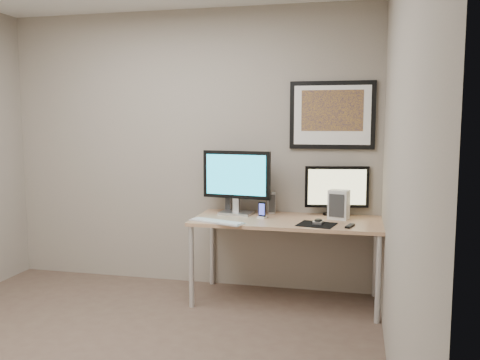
{
  "coord_description": "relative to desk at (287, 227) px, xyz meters",
  "views": [
    {
      "loc": [
        1.58,
        -2.92,
        1.58
      ],
      "look_at": [
        0.65,
        1.1,
        1.09
      ],
      "focal_mm": 38.0,
      "sensor_mm": 36.0,
      "label": 1
    }
  ],
  "objects": [
    {
      "name": "phone_dock",
      "position": [
        -0.21,
        -0.0,
        0.14
      ],
      "size": [
        0.08,
        0.08,
        0.14
      ],
      "primitive_type": "cube",
      "rotation": [
        0.0,
        0.0,
        -0.3
      ],
      "color": "black",
      "rests_on": "desk"
    },
    {
      "name": "speaker_left",
      "position": [
        -0.58,
        0.26,
        0.14
      ],
      "size": [
        0.06,
        0.06,
        0.16
      ],
      "primitive_type": "cylinder",
      "rotation": [
        0.0,
        0.0,
        0.02
      ],
      "color": "#B6B5BB",
      "rests_on": "desk"
    },
    {
      "name": "fan_unit",
      "position": [
        0.43,
        0.11,
        0.19
      ],
      "size": [
        0.19,
        0.16,
        0.25
      ],
      "primitive_type": "cube",
      "rotation": [
        0.0,
        0.0,
        -0.26
      ],
      "color": "silver",
      "rests_on": "desk"
    },
    {
      "name": "desk",
      "position": [
        0.0,
        0.0,
        0.0
      ],
      "size": [
        1.6,
        0.7,
        0.73
      ],
      "color": "#8F6745",
      "rests_on": "floor"
    },
    {
      "name": "framed_art",
      "position": [
        0.35,
        0.33,
        0.96
      ],
      "size": [
        0.75,
        0.04,
        0.6
      ],
      "color": "black",
      "rests_on": "room"
    },
    {
      "name": "monitor_large",
      "position": [
        -0.47,
        0.13,
        0.38
      ],
      "size": [
        0.63,
        0.24,
        0.57
      ],
      "rotation": [
        0.0,
        0.0,
        -0.13
      ],
      "color": "#B6B5BB",
      "rests_on": "desk"
    },
    {
      "name": "floor",
      "position": [
        -1.0,
        -1.35,
        -0.66
      ],
      "size": [
        3.6,
        3.6,
        0.0
      ],
      "primitive_type": "plane",
      "color": "brown",
      "rests_on": "ground"
    },
    {
      "name": "remote",
      "position": [
        0.53,
        -0.2,
        0.08
      ],
      "size": [
        0.08,
        0.16,
        0.02
      ],
      "primitive_type": "cube",
      "rotation": [
        0.0,
        0.0,
        -0.27
      ],
      "color": "black",
      "rests_on": "desk"
    },
    {
      "name": "room",
      "position": [
        -1.0,
        -0.9,
        0.98
      ],
      "size": [
        3.6,
        3.6,
        3.6
      ],
      "color": "white",
      "rests_on": "ground"
    },
    {
      "name": "monitor_tv",
      "position": [
        0.41,
        0.27,
        0.3
      ],
      "size": [
        0.56,
        0.17,
        0.44
      ],
      "rotation": [
        0.0,
        0.0,
        0.18
      ],
      "color": "black",
      "rests_on": "desk"
    },
    {
      "name": "keyboard",
      "position": [
        -0.55,
        -0.28,
        0.07
      ],
      "size": [
        0.5,
        0.28,
        0.02
      ],
      "primitive_type": "cube",
      "rotation": [
        0.0,
        0.0,
        -0.33
      ],
      "color": "silver",
      "rests_on": "desk"
    },
    {
      "name": "speaker_right",
      "position": [
        -0.17,
        0.24,
        0.16
      ],
      "size": [
        0.1,
        0.1,
        0.19
      ],
      "primitive_type": "cylinder",
      "rotation": [
        0.0,
        0.0,
        0.26
      ],
      "color": "#B6B5BB",
      "rests_on": "desk"
    },
    {
      "name": "mouse",
      "position": [
        0.28,
        -0.13,
        0.09
      ],
      "size": [
        0.08,
        0.13,
        0.04
      ],
      "primitive_type": "ellipsoid",
      "rotation": [
        0.0,
        0.0,
        -0.13
      ],
      "color": "black",
      "rests_on": "mousepad"
    },
    {
      "name": "mousepad",
      "position": [
        0.27,
        -0.17,
        0.07
      ],
      "size": [
        0.34,
        0.31,
        0.0
      ],
      "primitive_type": "cube",
      "rotation": [
        0.0,
        0.0,
        -0.21
      ],
      "color": "black",
      "rests_on": "desk"
    }
  ]
}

